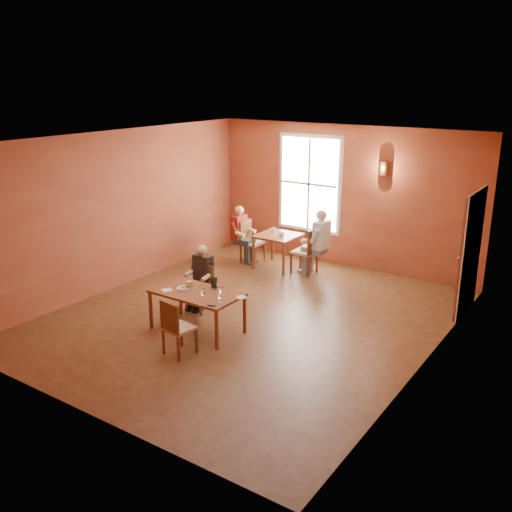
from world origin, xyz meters
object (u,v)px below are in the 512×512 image
Objects in this scene: main_table at (197,311)px; chair_diner_white at (304,251)px; chair_empty at (179,327)px; diner_main at (198,282)px; diner_maroon at (251,236)px; chair_diner_maroon at (253,242)px; chair_diner_main at (199,289)px; diner_white at (306,243)px; second_table at (278,251)px.

chair_diner_white is at bearing 89.43° from main_table.
diner_main is at bearing 128.33° from chair_empty.
diner_maroon is (-1.60, 4.19, 0.17)m from chair_empty.
chair_diner_maroon is at bearing -74.71° from diner_main.
chair_diner_maroon is (-0.77, 2.80, -0.09)m from diner_main.
diner_maroon is at bearing 90.00° from chair_diner_white.
diner_maroon is (-1.33, 0.00, 0.11)m from chair_diner_white.
main_table is 1.46× the size of chair_diner_white.
diner_maroon is (-0.80, 2.77, 0.20)m from chair_diner_main.
diner_main is at bearing 169.20° from chair_diner_white.
diner_white reaches higher than chair_diner_white.
chair_diner_white reaches higher than main_table.
second_table is 0.89× the size of chair_diner_maroon.
chair_empty is 4.20m from diner_white.
chair_diner_maroon is (-1.57, 4.19, 0.03)m from chair_empty.
chair_diner_white reaches higher than chair_empty.
diner_main is 2.91m from diner_maroon.
chair_diner_white reaches higher than second_table.
chair_diner_maroon reaches higher than chair_empty.
chair_diner_main is at bearing 16.02° from diner_maroon.
chair_diner_main is 2.82m from chair_diner_white.
second_table is at bearing 90.00° from chair_diner_maroon.
second_table is at bearing 100.20° from main_table.
diner_maroon reaches higher than chair_diner_maroon.
chair_diner_white is at bearing 90.00° from chair_diner_maroon.
diner_main reaches higher than chair_diner_white.
chair_empty reaches higher than second_table.
main_table is 1.54× the size of chair_diner_maroon.
chair_empty is (0.80, -1.42, 0.03)m from chair_diner_main.
second_table is at bearing 110.68° from chair_empty.
chair_empty is 4.29m from second_table.
diner_white is at bearing -101.39° from diner_main.
diner_white reaches higher than diner_maroon.
main_table is at bearing 178.92° from diner_white.
chair_empty is (0.80, -1.39, -0.12)m from diner_main.
chair_diner_main is at bearing 169.09° from chair_diner_white.
diner_maroon is (-0.03, 0.00, 0.14)m from chair_diner_maroon.
second_table is at bearing 90.00° from diner_maroon.
chair_diner_main is 2.89m from diner_maroon.
chair_diner_white is 0.17m from diner_white.
chair_diner_main reaches higher than second_table.
chair_diner_maroon is at bearing 90.00° from chair_diner_white.
diner_white reaches higher than chair_empty.
diner_maroon is (-1.36, 0.00, -0.06)m from diner_white.
diner_main is 0.83× the size of diner_white.
main_table is at bearing 179.43° from chair_diner_white.
second_table is 0.85× the size of chair_diner_white.
chair_empty reaches higher than main_table.
chair_diner_white is 1.33m from diner_maroon.
second_table is at bearing 90.00° from diner_white.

